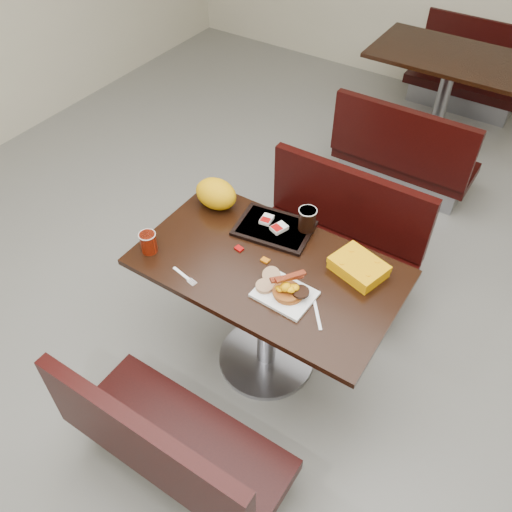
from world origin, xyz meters
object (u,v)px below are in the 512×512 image
Objects in this scene: table_far at (442,101)px; knife at (317,315)px; bench_far_s at (408,144)px; bench_near_s at (180,427)px; bench_near_n at (331,240)px; bench_far_n at (469,69)px; pancake_stack at (289,292)px; platter at (285,294)px; coffee_cup_far at (307,219)px; clamshell at (359,267)px; coffee_cup_near at (148,243)px; tray at (274,228)px; hashbrown_sleeve_right at (279,228)px; paper_bag at (216,194)px; table_near at (267,317)px; fork at (181,273)px; hashbrown_sleeve_left at (267,219)px.

knife reaches higher than table_far.
bench_far_s is (0.00, -0.70, -0.02)m from table_far.
bench_near_n is at bearing 90.00° from bench_near_s.
pancake_stack is (0.17, -3.41, 0.42)m from bench_far_n.
bench_far_s is at bearing -90.00° from table_far.
platter is (0.15, -0.81, 0.40)m from bench_near_n.
coffee_cup_far is (0.03, -0.40, 0.46)m from bench_near_n.
knife is 0.32m from clamshell.
coffee_cup_near reaches higher than tray.
hashbrown_sleeve_right is 0.37m from paper_bag.
table_far is 15.67× the size of hashbrown_sleeve_right.
tray is at bearing -93.60° from bench_far_s.
hashbrown_sleeve_right is at bearing 45.11° from coffee_cup_near.
coffee_cup_far is at bearing 84.28° from table_near.
clamshell reaches higher than platter.
hashbrown_sleeve_right is (-0.40, 0.35, 0.03)m from knife.
fork is at bearing -162.54° from pancake_stack.
hashbrown_sleeve_left reaches higher than tray.
bench_near_n is at bearing 47.33° from paper_bag.
bench_far_s is at bearing 106.89° from hashbrown_sleeve_right.
hashbrown_sleeve_left is 0.62× the size of coffee_cup_far.
hashbrown_sleeve_left is (-0.16, 0.94, 0.42)m from bench_near_s.
clamshell is at bearing -83.45° from bench_far_n.
hashbrown_sleeve_right is (-0.08, -0.48, 0.42)m from bench_near_n.
bench_near_n is 0.92m from platter.
bench_near_n is 0.64m from hashbrown_sleeve_left.
paper_bag is (-0.48, -0.08, 0.00)m from coffee_cup_far.
pancake_stack is at bearing -85.15° from bench_far_s.
bench_far_n is at bearing 90.57° from coffee_cup_far.
platter is (0.15, -2.71, 0.38)m from table_far.
pancake_stack is (0.17, 0.59, 0.42)m from bench_near_s.
coffee_cup_near is 0.45× the size of clamshell.
bench_near_s is 8.78× the size of coffee_cup_far.
coffee_cup_near reaches higher than bench_far_n.
table_near is 1.20× the size of bench_far_s.
bench_near_s is 1.40m from bench_near_n.
coffee_cup_near is 0.58m from hashbrown_sleeve_left.
knife is 0.43× the size of tray.
tray is (-0.11, 0.92, 0.40)m from bench_near_s.
hashbrown_sleeve_right reaches higher than bench_far_n.
bench_far_n is at bearing 90.00° from table_near.
tray is at bearing 79.52° from fork.
bench_near_n is (0.00, 1.40, 0.00)m from bench_near_s.
coffee_cup_far reaches higher than tray.
tray reaches higher than platter.
hashbrown_sleeve_left is at bearing -162.69° from coffee_cup_far.
coffee_cup_near is (-0.51, -0.22, 0.43)m from table_near.
coffee_cup_far reaches higher than bench_far_s.
table_near is 3.30m from bench_far_n.
platter is (0.15, 0.59, 0.40)m from bench_near_s.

